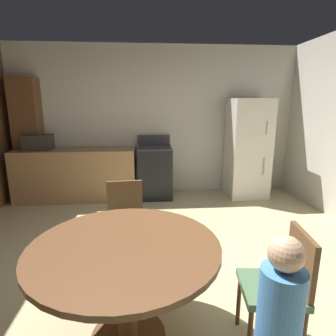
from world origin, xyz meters
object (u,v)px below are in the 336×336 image
(person_child, at_px, (278,330))
(chair_east, at_px, (282,282))
(microwave, at_px, (38,142))
(dining_table, at_px, (126,264))
(refrigerator, at_px, (247,149))
(oven_range, at_px, (155,172))
(chair_north, at_px, (125,217))

(person_child, bearing_deg, chair_east, -81.94)
(microwave, relative_size, chair_east, 0.51)
(dining_table, height_order, person_child, person_child)
(dining_table, xyz_separation_m, chair_east, (1.06, -0.13, -0.11))
(person_child, bearing_deg, refrigerator, -70.74)
(microwave, bearing_deg, dining_table, -61.86)
(microwave, height_order, person_child, microwave)
(refrigerator, relative_size, dining_table, 1.36)
(refrigerator, xyz_separation_m, dining_table, (-1.98, -3.09, -0.27))
(oven_range, xyz_separation_m, dining_table, (-0.30, -3.15, 0.14))
(microwave, bearing_deg, person_child, -56.51)
(oven_range, bearing_deg, microwave, -179.90)
(refrigerator, distance_m, person_child, 3.89)
(microwave, distance_m, chair_north, 2.68)
(oven_range, xyz_separation_m, chair_east, (0.76, -3.28, 0.03))
(refrigerator, height_order, microwave, refrigerator)
(refrigerator, relative_size, microwave, 4.00)
(microwave, height_order, chair_east, microwave)
(person_child, bearing_deg, chair_north, -25.23)
(oven_range, distance_m, chair_east, 3.36)
(microwave, xyz_separation_m, person_child, (2.48, -3.74, -0.45))
(chair_north, height_order, person_child, person_child)
(chair_east, bearing_deg, oven_range, -69.93)
(oven_range, distance_m, refrigerator, 1.73)
(chair_east, xyz_separation_m, person_child, (-0.26, -0.47, 0.08))
(oven_range, height_order, chair_east, oven_range)
(oven_range, xyz_separation_m, microwave, (-1.98, -0.00, 0.56))
(chair_north, bearing_deg, dining_table, -0.00)
(person_child, bearing_deg, oven_range, -45.43)
(refrigerator, xyz_separation_m, chair_east, (-0.92, -3.22, -0.38))
(microwave, distance_m, person_child, 4.51)
(dining_table, xyz_separation_m, chair_north, (-0.08, 1.06, -0.11))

